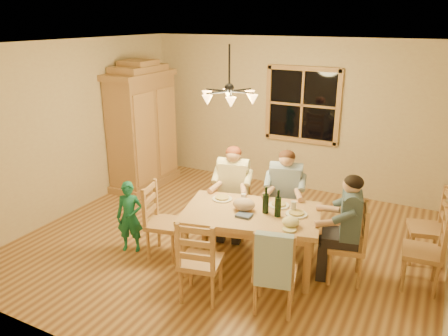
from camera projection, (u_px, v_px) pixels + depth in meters
The scene contains 31 objects.
floor at pixel (229, 242), 6.15m from camera, with size 5.50×5.50×0.00m, color brown.
ceiling at pixel (229, 44), 5.27m from camera, with size 5.50×5.00×0.02m, color white.
wall_back at pixel (291, 115), 7.81m from camera, with size 5.50×0.02×2.70m, color #CBB28F.
wall_left at pixel (74, 128), 6.90m from camera, with size 0.02×5.00×2.70m, color #CBB28F.
window at pixel (302, 105), 7.63m from camera, with size 1.30×0.06×1.30m.
chandelier at pixel (229, 95), 5.47m from camera, with size 0.77×0.68×0.71m.
armoire at pixel (143, 130), 7.96m from camera, with size 0.66×1.40×2.30m.
dining_table at pixel (251, 219), 5.36m from camera, with size 1.83×1.35×0.76m.
chair_far_left at pixel (233, 215), 6.29m from camera, with size 0.52×0.51×0.99m.
chair_far_right at pixel (284, 221), 6.12m from camera, with size 0.52×0.51×0.99m.
chair_near_left at pixel (201, 273), 4.86m from camera, with size 0.52×0.51×0.99m.
chair_near_right at pixel (275, 284), 4.67m from camera, with size 0.52×0.51×0.99m.
chair_end_left at pixel (165, 234), 5.75m from camera, with size 0.51×0.52×0.99m.
chair_end_right at pixel (345, 256), 5.21m from camera, with size 0.51×0.52×0.99m.
adult_woman at pixel (233, 180), 6.11m from camera, with size 0.46×0.49×0.87m.
adult_plaid_man at pixel (285, 185), 5.94m from camera, with size 0.46×0.49×0.87m.
adult_slate_man at pixel (349, 215), 5.04m from camera, with size 0.49×0.46×0.87m.
towel at pixel (274, 261), 4.37m from camera, with size 0.38×0.10×0.58m, color #A5C6DF.
wine_bottle_a at pixel (266, 200), 5.24m from camera, with size 0.08×0.08×0.33m, color black.
wine_bottle_b at pixel (278, 203), 5.15m from camera, with size 0.08×0.08×0.33m, color black.
plate_woman at pixel (222, 199), 5.67m from camera, with size 0.26×0.26×0.02m, color white.
plate_plaid at pixel (279, 205), 5.48m from camera, with size 0.26×0.26×0.02m, color white.
plate_slate at pixel (296, 214), 5.23m from camera, with size 0.26×0.26×0.02m, color white.
wine_glass_a at pixel (243, 199), 5.52m from camera, with size 0.06×0.06×0.14m, color silver.
wine_glass_b at pixel (294, 207), 5.29m from camera, with size 0.06×0.06×0.14m, color silver.
cap at pixel (291, 222), 4.94m from camera, with size 0.20×0.20×0.11m, color beige.
napkin at pixel (244, 215), 5.19m from camera, with size 0.18×0.14×0.03m, color #475683.
cloth_bundle at pixel (244, 204), 5.34m from camera, with size 0.28×0.22×0.15m, color tan.
child at pixel (130, 217), 5.81m from camera, with size 0.36×0.23×0.98m, color #197459.
chair_spare_front at pixel (420, 264), 5.06m from camera, with size 0.46×0.47×0.99m.
chair_spare_back at pixel (424, 239), 5.61m from camera, with size 0.51×0.52×0.99m.
Camera 1 is at (2.44, -4.89, 3.01)m, focal length 35.00 mm.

